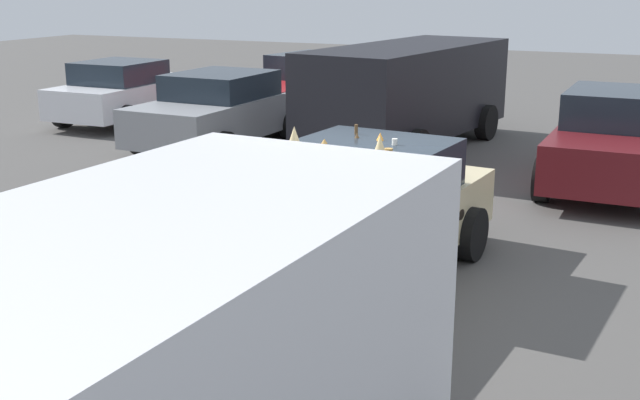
% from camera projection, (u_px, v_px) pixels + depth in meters
% --- Properties ---
extents(ground_plane, '(60.00, 60.00, 0.00)m').
position_uv_depth(ground_plane, '(345.00, 282.00, 8.75)').
color(ground_plane, '#514F4C').
extents(art_car_decorated, '(4.64, 2.41, 1.72)m').
position_uv_depth(art_car_decorated, '(349.00, 216.00, 8.63)').
color(art_car_decorated, beige).
rests_on(art_car_decorated, ground).
extents(parked_van_row_back_far, '(5.62, 2.81, 1.99)m').
position_uv_depth(parked_van_row_back_far, '(408.00, 90.00, 15.40)').
color(parked_van_row_back_far, black).
rests_on(parked_van_row_back_far, ground).
extents(parked_sedan_row_back_center, '(4.24, 1.99, 1.54)m').
position_uv_depth(parked_sedan_row_back_center, '(616.00, 140.00, 12.52)').
color(parked_sedan_row_back_center, '#5B1419').
rests_on(parked_sedan_row_back_center, ground).
extents(parked_sedan_near_left, '(3.92, 1.97, 1.42)m').
position_uv_depth(parked_sedan_near_left, '(127.00, 92.00, 18.30)').
color(parked_sedan_near_left, white).
rests_on(parked_sedan_near_left, ground).
extents(parked_sedan_far_right, '(4.38, 2.50, 1.53)m').
position_uv_depth(parked_sedan_far_right, '(307.00, 89.00, 18.40)').
color(parked_sedan_far_right, red).
rests_on(parked_sedan_far_right, ground).
extents(parked_sedan_far_left, '(4.12, 2.13, 1.46)m').
position_uv_depth(parked_sedan_far_left, '(219.00, 110.00, 15.56)').
color(parked_sedan_far_left, gray).
rests_on(parked_sedan_far_left, ground).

